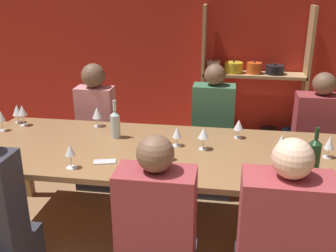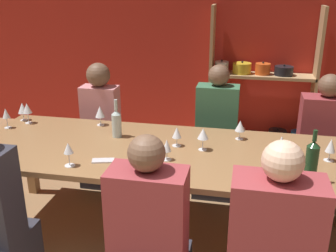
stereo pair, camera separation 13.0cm
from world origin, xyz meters
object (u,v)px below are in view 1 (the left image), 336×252
(person_far_a, at_px, (98,139))
(wine_bottle_green, at_px, (115,124))
(wine_glass_red_a, at_px, (17,111))
(wine_glass_white_c, at_px, (1,117))
(shelf_unit, at_px, (251,94))
(wine_bottle_dark, at_px, (314,158))
(wine_glass_red_d, at_px, (239,125))
(wine_glass_red_c, at_px, (177,133))
(wine_glass_empty_c, at_px, (22,111))
(wine_glass_empty_a, at_px, (204,133))
(wine_glass_red_e, at_px, (97,113))
(wine_glass_red_b, at_px, (282,141))
(wine_glass_white_b, at_px, (70,151))
(wine_glass_empty_b, at_px, (330,143))
(person_far_c, at_px, (212,146))
(person_far_b, at_px, (314,153))
(dining_table, at_px, (166,158))
(cell_phone, at_px, (105,162))
(wine_glass_white_a, at_px, (169,146))

(person_far_a, bearing_deg, wine_bottle_green, 121.16)
(wine_glass_red_a, distance_m, wine_glass_white_c, 0.21)
(shelf_unit, height_order, wine_bottle_dark, shelf_unit)
(wine_bottle_green, bearing_deg, shelf_unit, 60.34)
(shelf_unit, distance_m, wine_glass_red_d, 1.90)
(wine_glass_red_c, xyz_separation_m, wine_glass_empty_c, (-1.36, 0.24, 0.03))
(wine_glass_red_d, relative_size, wine_glass_empty_c, 0.84)
(wine_glass_red_a, height_order, wine_glass_empty_a, wine_glass_empty_a)
(wine_glass_empty_c, bearing_deg, shelf_unit, 42.98)
(wine_bottle_dark, xyz_separation_m, person_far_a, (-1.78, 1.12, -0.43))
(wine_glass_empty_a, bearing_deg, wine_bottle_dark, -27.15)
(wine_glass_red_d, height_order, wine_glass_red_e, wine_glass_red_e)
(wine_glass_red_b, height_order, wine_glass_red_d, wine_glass_red_b)
(wine_glass_white_b, bearing_deg, wine_glass_red_e, 96.01)
(wine_glass_empty_c, relative_size, person_far_a, 0.15)
(wine_glass_empty_b, xyz_separation_m, person_far_c, (-0.84, 0.80, -0.41))
(wine_glass_white_c, xyz_separation_m, person_far_b, (2.64, 0.69, -0.45))
(wine_glass_empty_a, bearing_deg, person_far_a, 144.86)
(wine_glass_red_c, bearing_deg, wine_glass_red_b, -9.54)
(wine_bottle_dark, relative_size, person_far_a, 0.28)
(wine_glass_red_b, bearing_deg, dining_table, 177.52)
(wine_bottle_green, xyz_separation_m, wine_glass_red_c, (0.50, -0.09, -0.01))
(person_far_c, bearing_deg, dining_table, 70.16)
(wine_bottle_green, distance_m, person_far_c, 1.08)
(wine_bottle_green, xyz_separation_m, wine_glass_white_c, (-0.97, 0.00, 0.01))
(wine_glass_red_d, bearing_deg, person_far_c, 112.51)
(person_far_a, bearing_deg, wine_glass_red_d, 159.80)
(wine_glass_red_b, relative_size, wine_glass_empty_a, 1.10)
(wine_glass_empty_b, relative_size, wine_glass_empty_c, 0.89)
(wine_glass_red_b, bearing_deg, wine_bottle_dark, -59.55)
(wine_glass_red_a, relative_size, wine_glass_white_b, 0.97)
(dining_table, distance_m, wine_bottle_green, 0.50)
(wine_glass_empty_c, relative_size, person_far_c, 0.15)
(shelf_unit, xyz_separation_m, wine_bottle_dark, (0.25, -2.50, 0.28))
(wine_glass_empty_a, bearing_deg, wine_glass_white_b, -152.16)
(wine_bottle_dark, distance_m, cell_phone, 1.35)
(wine_glass_red_a, xyz_separation_m, wine_glass_red_e, (0.71, 0.02, 0.01))
(shelf_unit, relative_size, wine_glass_empty_c, 9.20)
(person_far_b, bearing_deg, wine_glass_white_b, 34.74)
(wine_glass_red_a, height_order, wine_glass_red_e, wine_glass_red_e)
(wine_glass_red_a, bearing_deg, wine_glass_red_d, -2.00)
(wine_glass_white_c, height_order, person_far_b, person_far_b)
(person_far_a, bearing_deg, cell_phone, 111.71)
(wine_glass_red_b, relative_size, wine_glass_red_c, 1.24)
(wine_glass_white_a, height_order, wine_glass_red_d, same)
(wine_glass_red_e, bearing_deg, wine_glass_white_b, -83.99)
(wine_glass_empty_b, relative_size, person_far_c, 0.13)
(wine_glass_white_a, xyz_separation_m, wine_glass_empty_c, (-1.33, 0.50, 0.03))
(wine_glass_empty_a, bearing_deg, wine_glass_red_d, 46.33)
(wine_glass_red_e, xyz_separation_m, person_far_c, (0.96, 0.44, -0.42))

